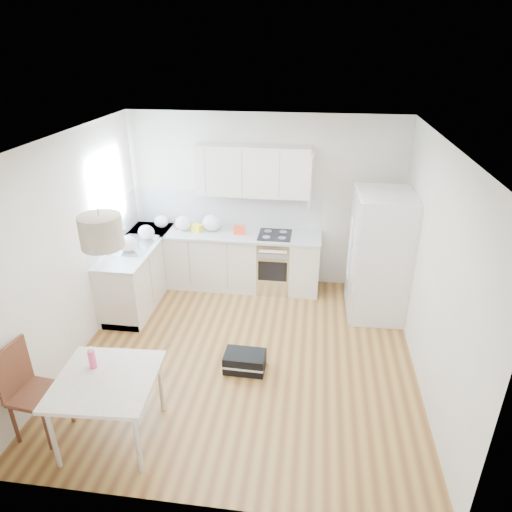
{
  "coord_description": "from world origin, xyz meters",
  "views": [
    {
      "loc": [
        0.77,
        -4.64,
        3.64
      ],
      "look_at": [
        0.09,
        0.4,
        1.22
      ],
      "focal_mm": 32.0,
      "sensor_mm": 36.0,
      "label": 1
    }
  ],
  "objects_px": {
    "dining_chair": "(37,393)",
    "dining_table": "(107,385)",
    "gym_bag": "(245,361)",
    "refrigerator": "(380,256)"
  },
  "relations": [
    {
      "from": "dining_chair",
      "to": "dining_table",
      "type": "bearing_deg",
      "value": 9.16
    },
    {
      "from": "dining_table",
      "to": "gym_bag",
      "type": "distance_m",
      "value": 1.74
    },
    {
      "from": "refrigerator",
      "to": "dining_table",
      "type": "distance_m",
      "value": 3.96
    },
    {
      "from": "refrigerator",
      "to": "dining_table",
      "type": "bearing_deg",
      "value": -137.24
    },
    {
      "from": "refrigerator",
      "to": "gym_bag",
      "type": "height_order",
      "value": "refrigerator"
    },
    {
      "from": "dining_table",
      "to": "dining_chair",
      "type": "relative_size",
      "value": 0.96
    },
    {
      "from": "refrigerator",
      "to": "dining_chair",
      "type": "xyz_separation_m",
      "value": [
        -3.54,
        -2.8,
        -0.39
      ]
    },
    {
      "from": "refrigerator",
      "to": "dining_chair",
      "type": "relative_size",
      "value": 1.77
    },
    {
      "from": "dining_chair",
      "to": "gym_bag",
      "type": "height_order",
      "value": "dining_chair"
    },
    {
      "from": "dining_chair",
      "to": "gym_bag",
      "type": "relative_size",
      "value": 2.09
    }
  ]
}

